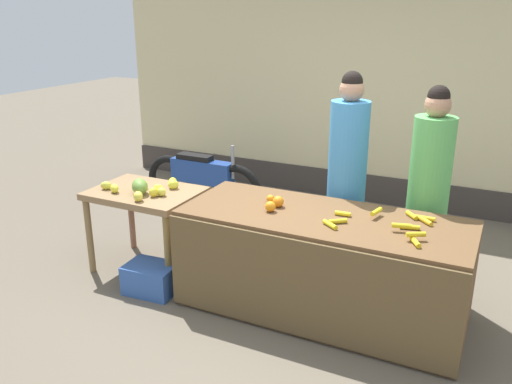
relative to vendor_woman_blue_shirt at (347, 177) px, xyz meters
name	(u,v)px	position (x,y,z in m)	size (l,w,h in m)	color
ground_plane	(278,299)	(-0.35, -0.69, -0.95)	(24.00, 24.00, 0.00)	#665B4C
market_wall_back	(375,80)	(-0.35, 2.20, 0.59)	(7.12, 0.23, 3.15)	beige
fruit_stall_counter	(321,265)	(0.04, -0.71, -0.53)	(2.27, 0.92, 0.84)	brown
side_table_wooden	(146,201)	(-1.70, -0.69, -0.27)	(0.98, 0.71, 0.79)	olive
banana_bunch_pile	(391,223)	(0.55, -0.67, -0.09)	(0.76, 0.63, 0.07)	yellow
orange_pile	(274,203)	(-0.39, -0.70, -0.07)	(0.18, 0.27, 0.09)	orange
mango_papaya_pile	(144,187)	(-1.65, -0.76, -0.11)	(0.68, 0.59, 0.14)	#D8CF42
vendor_woman_blue_shirt	(347,177)	(0.00, 0.00, 0.00)	(0.34, 0.34, 1.88)	#33333D
vendor_woman_green_shirt	(428,193)	(0.70, 0.02, -0.04)	(0.34, 0.34, 1.80)	#33333D
parked_motorcycle	(202,180)	(-2.05, 0.85, -0.55)	(1.60, 0.18, 0.88)	black
produce_crate	(151,278)	(-1.40, -1.07, -0.82)	(0.44, 0.32, 0.26)	#3359A5
produce_sack	(255,226)	(-0.96, 0.10, -0.67)	(0.36, 0.30, 0.55)	tan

